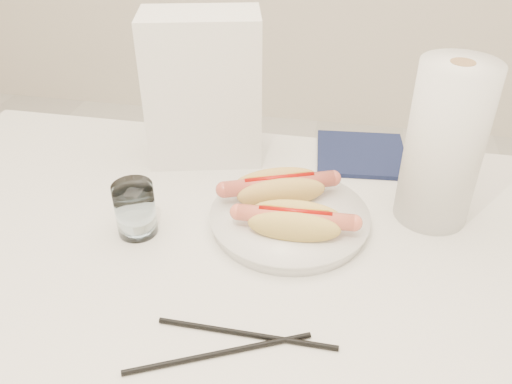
% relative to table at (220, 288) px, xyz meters
% --- Properties ---
extents(table, '(1.20, 0.80, 0.75)m').
position_rel_table_xyz_m(table, '(0.00, 0.00, 0.00)').
color(table, silver).
rests_on(table, ground).
extents(plate, '(0.25, 0.25, 0.02)m').
position_rel_table_xyz_m(plate, '(0.09, 0.10, 0.07)').
color(plate, white).
rests_on(plate, table).
extents(hotdog_left, '(0.18, 0.12, 0.05)m').
position_rel_table_xyz_m(hotdog_left, '(0.07, 0.14, 0.10)').
color(hotdog_left, tan).
rests_on(hotdog_left, plate).
extents(hotdog_right, '(0.17, 0.07, 0.05)m').
position_rel_table_xyz_m(hotdog_right, '(0.10, 0.06, 0.10)').
color(hotdog_right, '#E1BC57').
rests_on(hotdog_right, plate).
extents(water_glass, '(0.06, 0.06, 0.09)m').
position_rel_table_xyz_m(water_glass, '(-0.14, 0.04, 0.10)').
color(water_glass, white).
rests_on(water_glass, table).
extents(chopstick_near, '(0.21, 0.10, 0.01)m').
position_rel_table_xyz_m(chopstick_near, '(0.04, -0.17, 0.06)').
color(chopstick_near, black).
rests_on(chopstick_near, table).
extents(chopstick_far, '(0.23, 0.01, 0.01)m').
position_rel_table_xyz_m(chopstick_far, '(0.07, -0.13, 0.06)').
color(chopstick_far, black).
rests_on(chopstick_far, table).
extents(napkin_box, '(0.23, 0.16, 0.27)m').
position_rel_table_xyz_m(napkin_box, '(-0.10, 0.29, 0.20)').
color(napkin_box, white).
rests_on(napkin_box, table).
extents(navy_napkin, '(0.18, 0.18, 0.01)m').
position_rel_table_xyz_m(navy_napkin, '(0.20, 0.34, 0.06)').
color(navy_napkin, '#111838').
rests_on(navy_napkin, table).
extents(paper_towel_roll, '(0.14, 0.14, 0.26)m').
position_rel_table_xyz_m(paper_towel_roll, '(0.31, 0.17, 0.19)').
color(paper_towel_roll, white).
rests_on(paper_towel_roll, table).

